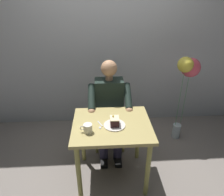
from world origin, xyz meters
TOP-DOWN VIEW (x-y plane):
  - ground_plane at (0.00, 0.00)m, footprint 14.00×14.00m
  - cafe_rear_panel at (0.00, -1.29)m, footprint 6.40×0.12m
  - dining_table at (0.00, 0.00)m, footprint 0.82×0.69m
  - chair at (0.00, -0.67)m, footprint 0.42×0.42m
  - seated_person at (0.00, -0.50)m, footprint 0.53×0.58m
  - dessert_plate at (-0.03, 0.04)m, footprint 0.22×0.22m
  - cake_slice at (-0.03, 0.04)m, footprint 0.09×0.11m
  - coffee_cup at (0.24, 0.13)m, footprint 0.12×0.09m
  - dessert_spoon at (0.12, 0.04)m, footprint 0.06×0.14m
  - balloon_display at (-1.05, -0.71)m, footprint 0.33×0.29m

SIDE VIEW (x-z plane):
  - ground_plane at x=0.00m, z-range 0.00..0.00m
  - chair at x=0.00m, z-range 0.04..0.92m
  - dining_table at x=0.00m, z-range 0.26..1.00m
  - seated_person at x=0.00m, z-range 0.02..1.28m
  - dessert_spoon at x=0.12m, z-range 0.75..0.76m
  - dessert_plate at x=-0.03m, z-range 0.75..0.76m
  - coffee_cup at x=0.24m, z-range 0.75..0.84m
  - cake_slice at x=-0.03m, z-range 0.75..0.85m
  - balloon_display at x=-1.05m, z-range 0.37..1.62m
  - cafe_rear_panel at x=0.00m, z-range 0.00..3.00m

